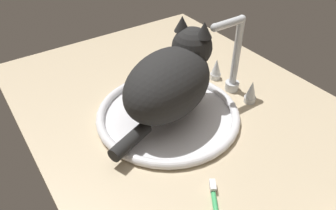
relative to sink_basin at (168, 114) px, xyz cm
name	(u,v)px	position (x,y,z in cm)	size (l,w,h in cm)	color
countertop	(198,126)	(5.75, 5.50, -2.46)	(118.03, 77.18, 3.00)	#CCB793
sink_basin	(168,114)	(0.00, 0.00, 0.00)	(36.92, 36.92, 2.21)	white
faucet	(233,64)	(0.00, 21.52, 7.81)	(17.55, 11.93, 22.55)	silver
cat	(172,79)	(-0.68, 1.76, 10.00)	(26.05, 35.78, 20.93)	black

